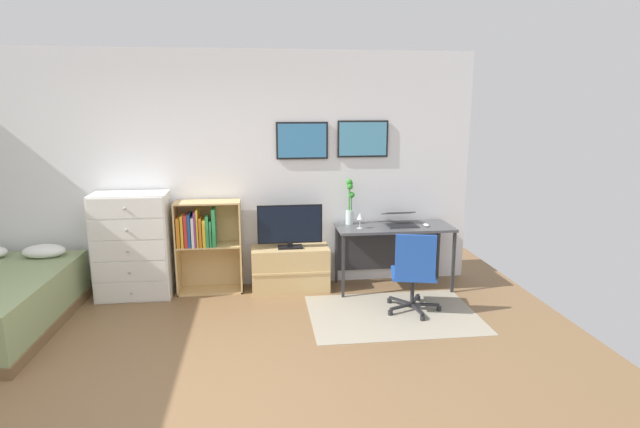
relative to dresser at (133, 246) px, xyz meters
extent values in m
plane|color=brown|center=(0.82, -2.15, -0.58)|extent=(7.20, 7.20, 0.00)
cube|color=white|center=(0.82, 0.28, 0.77)|extent=(6.12, 0.06, 2.70)
cube|color=black|center=(1.89, 0.23, 1.11)|extent=(0.59, 0.02, 0.42)
cube|color=teal|center=(1.89, 0.22, 1.11)|extent=(0.55, 0.01, 0.38)
cube|color=black|center=(2.59, 0.23, 1.13)|extent=(0.59, 0.02, 0.42)
cube|color=#4C93B7|center=(2.59, 0.22, 1.13)|extent=(0.55, 0.01, 0.38)
cube|color=#9E937F|center=(2.71, -0.84, -0.58)|extent=(1.70, 1.20, 0.01)
ellipsoid|color=white|center=(-0.90, -0.06, -0.01)|extent=(0.45, 0.29, 0.14)
cube|color=white|center=(0.00, 0.01, 0.00)|extent=(0.80, 0.42, 1.17)
cube|color=silver|center=(0.00, -0.21, -0.46)|extent=(0.76, 0.01, 0.21)
sphere|color=#A59E8C|center=(0.00, -0.23, -0.46)|extent=(0.03, 0.03, 0.03)
cube|color=silver|center=(0.00, -0.21, -0.23)|extent=(0.76, 0.01, 0.21)
sphere|color=#A59E8C|center=(0.00, -0.23, -0.23)|extent=(0.03, 0.03, 0.03)
cube|color=silver|center=(0.00, -0.21, 0.00)|extent=(0.76, 0.01, 0.21)
sphere|color=#A59E8C|center=(0.00, -0.23, 0.00)|extent=(0.03, 0.03, 0.03)
cube|color=silver|center=(0.00, -0.21, 0.23)|extent=(0.76, 0.01, 0.21)
sphere|color=#A59E8C|center=(0.00, -0.23, 0.23)|extent=(0.03, 0.03, 0.03)
cube|color=silver|center=(0.00, -0.21, 0.46)|extent=(0.76, 0.01, 0.21)
sphere|color=#A59E8C|center=(0.00, -0.23, 0.46)|extent=(0.03, 0.03, 0.03)
cube|color=tan|center=(0.46, 0.07, -0.06)|extent=(0.02, 0.30, 1.05)
cube|color=tan|center=(1.17, 0.07, -0.06)|extent=(0.02, 0.30, 1.05)
cube|color=tan|center=(0.81, 0.07, -0.57)|extent=(0.73, 0.30, 0.02)
cube|color=tan|center=(0.81, 0.07, -0.04)|extent=(0.69, 0.30, 0.02)
cube|color=tan|center=(0.81, 0.07, 0.46)|extent=(0.69, 0.30, 0.02)
cube|color=tan|center=(0.81, 0.21, -0.06)|extent=(0.73, 0.01, 1.05)
cube|color=orange|center=(0.50, 0.01, 0.14)|extent=(0.04, 0.17, 0.33)
cube|color=gold|center=(0.54, 0.01, 0.15)|extent=(0.03, 0.17, 0.35)
cube|color=red|center=(0.58, 0.03, 0.15)|extent=(0.04, 0.21, 0.36)
cube|color=#1E519E|center=(0.61, 0.04, 0.15)|extent=(0.03, 0.23, 0.37)
cube|color=white|center=(0.65, 0.01, 0.14)|extent=(0.03, 0.17, 0.33)
cube|color=#8C388C|center=(0.68, 0.02, 0.17)|extent=(0.02, 0.19, 0.40)
cube|color=gold|center=(0.70, 0.05, 0.18)|extent=(0.02, 0.24, 0.42)
cube|color=orange|center=(0.73, 0.03, 0.13)|extent=(0.03, 0.22, 0.32)
cube|color=gold|center=(0.77, 0.03, 0.12)|extent=(0.03, 0.20, 0.30)
cube|color=#2D8C4C|center=(0.81, 0.01, 0.14)|extent=(0.03, 0.17, 0.34)
cube|color=#2D8C4C|center=(0.84, 0.02, 0.12)|extent=(0.02, 0.19, 0.29)
cube|color=#2D8C4C|center=(0.88, 0.03, 0.18)|extent=(0.04, 0.21, 0.42)
cube|color=tan|center=(1.72, 0.02, -0.33)|extent=(0.88, 0.40, 0.50)
cube|color=tan|center=(1.72, -0.19, -0.33)|extent=(0.88, 0.01, 0.02)
cube|color=black|center=(1.72, 0.00, -0.07)|extent=(0.28, 0.16, 0.02)
cube|color=black|center=(1.72, 0.00, -0.03)|extent=(0.06, 0.04, 0.05)
cube|color=black|center=(1.72, 0.00, 0.20)|extent=(0.73, 0.02, 0.44)
cube|color=black|center=(1.72, -0.02, 0.20)|extent=(0.70, 0.01, 0.41)
cube|color=#4C4C4F|center=(2.91, -0.06, 0.14)|extent=(1.32, 0.56, 0.03)
cube|color=#2D2D30|center=(2.29, -0.31, -0.23)|extent=(0.03, 0.03, 0.71)
cube|color=#2D2D30|center=(3.54, -0.31, -0.23)|extent=(0.03, 0.03, 0.71)
cube|color=#2D2D30|center=(2.29, 0.19, -0.23)|extent=(0.03, 0.03, 0.71)
cube|color=#2D2D30|center=(3.54, 0.19, -0.23)|extent=(0.03, 0.03, 0.71)
cube|color=#2D2D30|center=(2.91, 0.21, -0.19)|extent=(1.26, 0.02, 0.50)
cylinder|color=#232326|center=(3.21, -0.81, -0.56)|extent=(0.05, 0.05, 0.05)
cube|color=#232326|center=(3.08, -0.78, -0.52)|extent=(0.28, 0.09, 0.02)
cylinder|color=#232326|center=(3.08, -0.51, -0.56)|extent=(0.05, 0.05, 0.05)
cube|color=#232326|center=(3.01, -0.63, -0.52)|extent=(0.17, 0.26, 0.02)
cylinder|color=#232326|center=(2.76, -0.54, -0.56)|extent=(0.05, 0.05, 0.05)
cube|color=#232326|center=(2.85, -0.65, -0.52)|extent=(0.21, 0.23, 0.02)
cylinder|color=#232326|center=(2.68, -0.86, -0.56)|extent=(0.05, 0.05, 0.05)
cube|color=#232326|center=(2.81, -0.81, -0.52)|extent=(0.27, 0.14, 0.02)
cylinder|color=#232326|center=(2.97, -1.03, -0.56)|extent=(0.05, 0.05, 0.05)
cube|color=#232326|center=(2.95, -0.89, -0.52)|extent=(0.06, 0.28, 0.02)
cylinder|color=#232326|center=(2.94, -0.75, -0.35)|extent=(0.04, 0.04, 0.30)
cube|color=#1E479E|center=(2.94, -0.75, -0.19)|extent=(0.53, 0.53, 0.03)
cube|color=#1E479E|center=(2.90, -0.95, 0.05)|extent=(0.39, 0.12, 0.45)
cube|color=#333338|center=(3.00, -0.08, 0.16)|extent=(0.36, 0.25, 0.01)
cube|color=black|center=(3.00, -0.09, 0.17)|extent=(0.33, 0.22, 0.00)
cube|color=#333338|center=(2.99, 0.06, 0.28)|extent=(0.36, 0.23, 0.07)
cube|color=navy|center=(2.99, 0.06, 0.28)|extent=(0.33, 0.21, 0.06)
ellipsoid|color=silver|center=(3.27, -0.13, 0.17)|extent=(0.06, 0.10, 0.03)
cylinder|color=silver|center=(2.42, 0.09, 0.24)|extent=(0.09, 0.09, 0.16)
cylinder|color=#3D8438|center=(2.44, 0.10, 0.35)|extent=(0.01, 0.01, 0.29)
sphere|color=#308B2C|center=(2.44, 0.10, 0.50)|extent=(0.07, 0.07, 0.07)
cylinder|color=#3D8438|center=(2.42, 0.12, 0.42)|extent=(0.01, 0.01, 0.42)
sphere|color=#308B2C|center=(2.42, 0.12, 0.63)|extent=(0.07, 0.07, 0.07)
cylinder|color=#3D8438|center=(2.41, 0.09, 0.43)|extent=(0.01, 0.01, 0.44)
sphere|color=#308B2C|center=(2.41, 0.09, 0.65)|extent=(0.07, 0.07, 0.07)
cylinder|color=#3D8438|center=(2.42, 0.08, 0.40)|extent=(0.01, 0.01, 0.40)
sphere|color=#308B2C|center=(2.42, 0.08, 0.60)|extent=(0.07, 0.07, 0.07)
cylinder|color=silver|center=(2.50, -0.14, 0.16)|extent=(0.06, 0.06, 0.01)
cylinder|color=silver|center=(2.50, -0.14, 0.21)|extent=(0.01, 0.01, 0.10)
cone|color=silver|center=(2.50, -0.14, 0.30)|extent=(0.07, 0.07, 0.07)
camera|label=1|loc=(1.38, -5.59, 1.51)|focal=28.63mm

